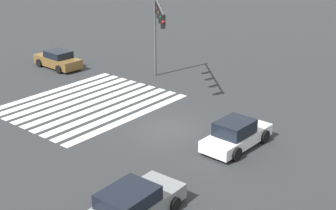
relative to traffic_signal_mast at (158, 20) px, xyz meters
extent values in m
plane|color=#2B2D30|center=(5.26, 5.26, -4.86)|extent=(147.46, 147.46, 0.00)
cube|color=silver|center=(5.26, -5.25, -4.86)|extent=(10.42, 0.60, 0.01)
cube|color=silver|center=(5.26, -4.30, -4.86)|extent=(10.42, 0.60, 0.01)
cube|color=silver|center=(5.26, -3.35, -4.86)|extent=(10.42, 0.60, 0.01)
cube|color=silver|center=(5.26, -2.40, -4.86)|extent=(10.42, 0.60, 0.01)
cube|color=silver|center=(5.26, -1.45, -4.86)|extent=(10.42, 0.60, 0.01)
cube|color=silver|center=(5.26, -0.50, -4.86)|extent=(10.42, 0.60, 0.01)
cube|color=silver|center=(5.26, 0.45, -4.86)|extent=(10.42, 0.60, 0.01)
cube|color=silver|center=(5.26, 1.40, -4.86)|extent=(10.42, 0.60, 0.01)
cube|color=silver|center=(5.26, 2.35, -4.86)|extent=(10.42, 0.60, 0.01)
cylinder|color=#47474C|center=(-2.07, -2.07, -1.69)|extent=(0.18, 0.18, 6.34)
cylinder|color=#47474C|center=(0.61, 0.61, 1.23)|extent=(5.43, 5.43, 0.12)
cube|color=black|center=(-0.46, -0.46, 0.76)|extent=(0.40, 0.40, 0.84)
sphere|color=red|center=(-0.35, -0.35, 0.76)|extent=(0.16, 0.16, 0.16)
cube|color=black|center=(0.70, 0.70, 0.76)|extent=(0.40, 0.40, 0.84)
sphere|color=gold|center=(0.81, 0.81, 0.76)|extent=(0.16, 0.16, 0.16)
cube|color=black|center=(1.85, 1.85, 0.76)|extent=(0.40, 0.40, 0.84)
sphere|color=green|center=(1.97, 1.97, 0.76)|extent=(0.16, 0.16, 0.16)
cube|color=black|center=(3.01, 3.01, 0.76)|extent=(0.40, 0.40, 0.84)
sphere|color=red|center=(3.12, 3.12, 0.76)|extent=(0.16, 0.16, 0.16)
cube|color=silver|center=(4.55, 9.39, -4.36)|extent=(4.47, 1.87, 0.61)
cube|color=black|center=(4.82, 9.39, -3.70)|extent=(2.01, 1.62, 0.73)
cylinder|color=black|center=(3.15, 8.54, -4.51)|extent=(0.71, 0.24, 0.71)
cylinder|color=black|center=(3.21, 10.33, -4.51)|extent=(0.71, 0.24, 0.71)
cylinder|color=black|center=(5.89, 8.46, -4.51)|extent=(0.71, 0.24, 0.71)
cylinder|color=black|center=(5.95, 10.25, -4.51)|extent=(0.71, 0.24, 0.71)
cube|color=gray|center=(12.79, 9.69, -4.36)|extent=(4.74, 2.07, 0.66)
cube|color=black|center=(13.07, 9.70, -3.74)|extent=(2.27, 1.80, 0.59)
cylinder|color=black|center=(11.38, 8.66, -4.56)|extent=(0.61, 0.24, 0.61)
cylinder|color=black|center=(11.31, 10.62, -4.56)|extent=(0.61, 0.24, 0.61)
cube|color=brown|center=(1.43, -9.61, -4.32)|extent=(1.92, 4.45, 0.72)
cube|color=black|center=(1.44, -9.45, -3.69)|extent=(1.64, 2.07, 0.53)
cylinder|color=black|center=(2.26, -11.00, -4.53)|extent=(0.25, 0.67, 0.66)
cylinder|color=black|center=(0.48, -10.92, -4.53)|extent=(0.25, 0.67, 0.66)
cylinder|color=black|center=(2.38, -8.29, -4.53)|extent=(0.25, 0.67, 0.66)
cylinder|color=black|center=(0.60, -8.21, -4.53)|extent=(0.25, 0.67, 0.66)
camera|label=1|loc=(24.11, 20.84, 6.17)|focal=50.00mm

